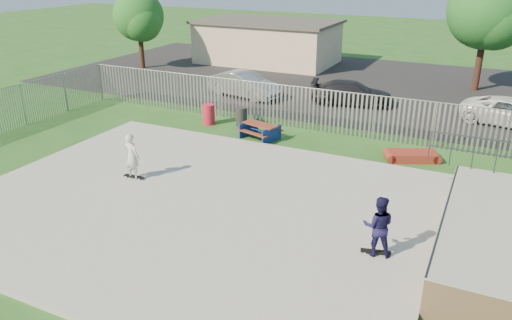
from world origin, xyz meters
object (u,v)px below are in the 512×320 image
at_px(car_silver, 244,84).
at_px(skater_white, 132,156).
at_px(trash_bin_red, 209,114).
at_px(car_white, 512,112).
at_px(car_dark, 352,93).
at_px(picnic_table, 260,131).
at_px(funbox, 412,156).
at_px(skater_navy, 378,226).
at_px(trash_bin_grey, 241,117).
at_px(tree_left, 139,16).
at_px(tree_mid, 488,10).

relative_size(car_silver, skater_white, 2.62).
relative_size(trash_bin_red, car_white, 0.21).
bearing_deg(car_dark, car_silver, 87.43).
height_order(trash_bin_red, car_dark, car_dark).
height_order(picnic_table, car_silver, car_silver).
distance_m(funbox, car_silver, 12.04).
bearing_deg(skater_navy, trash_bin_red, -52.85).
bearing_deg(funbox, picnic_table, 158.28).
xyz_separation_m(trash_bin_grey, tree_left, (-12.90, 8.97, 3.26)).
bearing_deg(trash_bin_grey, funbox, -6.80).
bearing_deg(trash_bin_grey, skater_white, -93.58).
xyz_separation_m(tree_mid, skater_white, (-10.11, -20.01, -3.75)).
relative_size(trash_bin_grey, tree_mid, 0.13).
distance_m(trash_bin_grey, car_white, 13.01).
height_order(trash_bin_grey, tree_mid, tree_mid).
bearing_deg(car_silver, skater_navy, -129.65).
relative_size(tree_left, tree_mid, 0.78).
bearing_deg(tree_left, car_dark, -10.26).
bearing_deg(tree_mid, skater_white, -116.80).
xyz_separation_m(funbox, car_silver, (-10.54, 5.81, 0.57)).
bearing_deg(trash_bin_grey, car_silver, 115.84).
bearing_deg(car_dark, car_white, -104.72).
xyz_separation_m(car_silver, tree_mid, (11.98, 7.67, 4.00)).
bearing_deg(tree_left, car_silver, -21.40).
bearing_deg(skater_navy, car_dark, -85.65).
relative_size(funbox, tree_mid, 0.28).
distance_m(car_dark, skater_white, 14.12).
bearing_deg(car_white, skater_navy, 178.30).
xyz_separation_m(car_dark, skater_white, (-4.22, -13.47, 0.33)).
xyz_separation_m(car_silver, car_dark, (6.09, 1.13, -0.08)).
bearing_deg(funbox, trash_bin_red, 152.64).
bearing_deg(tree_mid, trash_bin_grey, -127.63).
distance_m(car_dark, tree_left, 17.19).
bearing_deg(tree_mid, skater_navy, -92.89).
bearing_deg(trash_bin_grey, tree_mid, 52.37).
distance_m(trash_bin_red, trash_bin_grey, 1.62).
bearing_deg(skater_navy, tree_left, -53.28).
bearing_deg(trash_bin_grey, picnic_table, -38.64).
distance_m(funbox, trash_bin_grey, 8.26).
xyz_separation_m(picnic_table, car_silver, (-3.95, 6.11, 0.40)).
height_order(car_dark, skater_navy, skater_navy).
height_order(funbox, skater_white, skater_white).
distance_m(trash_bin_grey, skater_white, 7.55).
distance_m(car_white, tree_left, 24.98).
bearing_deg(trash_bin_red, car_silver, 98.46).
bearing_deg(tree_left, skater_white, -52.98).
relative_size(funbox, skater_navy, 1.18).
bearing_deg(trash_bin_grey, trash_bin_red, -163.09).
height_order(trash_bin_grey, tree_left, tree_left).
distance_m(car_white, tree_mid, 8.17).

